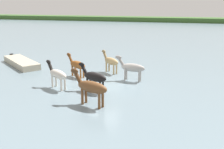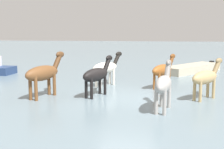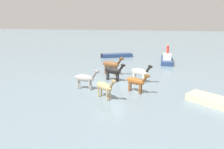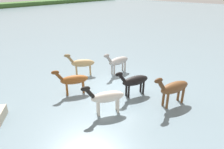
% 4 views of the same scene
% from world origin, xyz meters
% --- Properties ---
extents(ground_plane, '(143.78, 143.78, 0.00)m').
position_xyz_m(ground_plane, '(0.00, 0.00, 0.00)').
color(ground_plane, slate).
extents(horse_chestnut_trailing, '(2.21, 1.19, 1.75)m').
position_xyz_m(horse_chestnut_trailing, '(-0.06, -1.32, 0.97)').
color(horse_chestnut_trailing, black).
rests_on(horse_chestnut_trailing, ground_plane).
extents(horse_dun_straggler, '(2.10, 1.50, 1.76)m').
position_xyz_m(horse_dun_straggler, '(-2.55, -1.35, 0.97)').
color(horse_dun_straggler, silver).
rests_on(horse_dun_straggler, ground_plane).
extents(horse_pinto_flank, '(2.47, 1.21, 1.94)m').
position_xyz_m(horse_pinto_flank, '(0.50, -3.56, 1.07)').
color(horse_pinto_flank, brown).
rests_on(horse_pinto_flank, ground_plane).
extents(horse_dark_mare, '(2.29, 0.85, 1.77)m').
position_xyz_m(horse_dark_mare, '(1.83, 1.56, 0.97)').
color(horse_dark_mare, '#9E9993').
rests_on(horse_dark_mare, ground_plane).
extents(horse_rear_stallion, '(2.03, 1.40, 1.69)m').
position_xyz_m(horse_rear_stallion, '(-2.37, 1.61, 0.93)').
color(horse_rear_stallion, brown).
rests_on(horse_rear_stallion, ground_plane).
extents(horse_gray_outer, '(1.89, 1.67, 1.70)m').
position_xyz_m(horse_gray_outer, '(-0.19, 3.35, 0.94)').
color(horse_gray_outer, tan).
rests_on(horse_gray_outer, ground_plane).
extents(boat_dinghy_port, '(1.69, 5.41, 1.35)m').
position_xyz_m(boat_dinghy_port, '(-5.59, -10.76, 0.32)').
color(boat_dinghy_port, navy).
rests_on(boat_dinghy_port, ground_plane).
extents(boat_launch_far, '(4.61, 2.86, 0.73)m').
position_xyz_m(boat_launch_far, '(1.40, -13.45, 0.17)').
color(boat_launch_far, navy).
rests_on(boat_launch_far, ground_plane).
extents(person_helmsman_aft, '(0.32, 0.32, 1.19)m').
position_xyz_m(person_helmsman_aft, '(-5.62, -10.71, 1.75)').
color(person_helmsman_aft, red).
rests_on(person_helmsman_aft, boat_dinghy_port).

